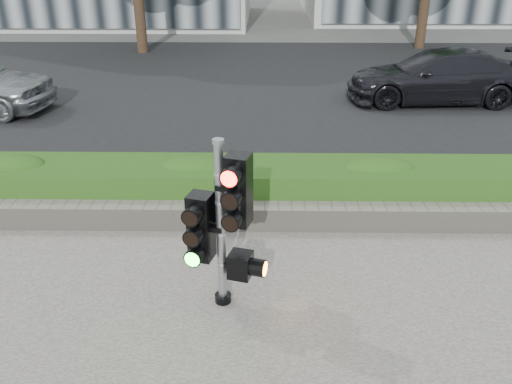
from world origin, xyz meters
TOP-DOWN VIEW (x-y plane):
  - ground at (0.00, 0.00)m, footprint 120.00×120.00m
  - road at (0.00, 10.00)m, footprint 60.00×13.00m
  - curb at (0.00, 3.15)m, footprint 60.00×0.25m
  - stone_wall at (0.00, 1.90)m, footprint 12.00×0.32m
  - hedge at (0.00, 2.55)m, footprint 12.00×1.00m
  - traffic_signal at (-0.63, 0.17)m, footprint 0.72×0.58m
  - car_dark at (4.04, 8.41)m, footprint 4.40×1.87m

SIDE VIEW (x-z plane):
  - ground at x=0.00m, z-range 0.00..0.00m
  - road at x=0.00m, z-range 0.00..0.02m
  - curb at x=0.00m, z-range 0.00..0.12m
  - stone_wall at x=0.00m, z-range 0.03..0.37m
  - hedge at x=0.00m, z-range 0.03..0.71m
  - car_dark at x=4.04m, z-range 0.02..1.29m
  - traffic_signal at x=-0.63m, z-range 0.13..2.09m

